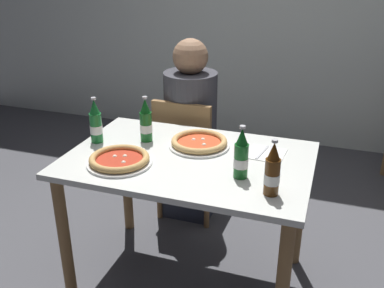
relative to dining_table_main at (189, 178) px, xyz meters
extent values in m
plane|color=#4C4C51|center=(0.00, 0.00, -0.64)|extent=(8.00, 8.00, 0.00)
cube|color=silver|center=(0.00, 2.20, 0.66)|extent=(7.00, 0.10, 2.60)
cube|color=silver|center=(0.00, 0.00, 0.10)|extent=(1.20, 0.80, 0.03)
cylinder|color=olive|center=(-0.54, -0.34, -0.28)|extent=(0.06, 0.06, 0.72)
cylinder|color=olive|center=(-0.54, 0.34, -0.28)|extent=(0.06, 0.06, 0.72)
cylinder|color=olive|center=(0.54, 0.34, -0.28)|extent=(0.06, 0.06, 0.72)
cube|color=olive|center=(-0.22, 0.68, -0.21)|extent=(0.41, 0.41, 0.04)
cube|color=olive|center=(-0.22, 0.50, 0.01)|extent=(0.38, 0.05, 0.40)
cylinder|color=olive|center=(-0.04, 0.85, -0.43)|extent=(0.04, 0.04, 0.41)
cylinder|color=olive|center=(-0.38, 0.85, -0.43)|extent=(0.04, 0.04, 0.41)
cylinder|color=olive|center=(-0.05, 0.51, -0.43)|extent=(0.04, 0.04, 0.41)
cylinder|color=olive|center=(-0.39, 0.51, -0.43)|extent=(0.04, 0.04, 0.41)
cube|color=#2D3342|center=(-0.22, 0.66, -0.41)|extent=(0.32, 0.28, 0.45)
cylinder|color=#3F3F47|center=(-0.22, 0.66, 0.09)|extent=(0.34, 0.34, 0.55)
sphere|color=#9E7556|center=(-0.22, 0.66, 0.46)|extent=(0.22, 0.22, 0.22)
cylinder|color=white|center=(0.01, 0.14, 0.12)|extent=(0.32, 0.32, 0.01)
cylinder|color=#CC4723|center=(0.01, 0.14, 0.13)|extent=(0.23, 0.23, 0.01)
torus|color=tan|center=(0.01, 0.14, 0.14)|extent=(0.29, 0.29, 0.03)
sphere|color=silver|center=(-0.03, 0.17, 0.13)|extent=(0.02, 0.02, 0.02)
sphere|color=silver|center=(0.04, 0.12, 0.13)|extent=(0.02, 0.02, 0.02)
sphere|color=silver|center=(0.01, 0.19, 0.13)|extent=(0.02, 0.02, 0.02)
cylinder|color=white|center=(-0.29, -0.18, 0.12)|extent=(0.31, 0.31, 0.01)
cylinder|color=#AD2D19|center=(-0.29, -0.18, 0.13)|extent=(0.22, 0.22, 0.01)
torus|color=tan|center=(-0.29, -0.18, 0.14)|extent=(0.29, 0.29, 0.03)
sphere|color=silver|center=(-0.33, -0.15, 0.13)|extent=(0.02, 0.02, 0.02)
sphere|color=silver|center=(-0.26, -0.20, 0.13)|extent=(0.02, 0.02, 0.02)
sphere|color=silver|center=(-0.28, -0.13, 0.13)|extent=(0.02, 0.02, 0.02)
cylinder|color=#512D0F|center=(0.44, -0.23, 0.19)|extent=(0.06, 0.06, 0.16)
cone|color=#512D0F|center=(0.44, -0.23, 0.31)|extent=(0.05, 0.05, 0.07)
cylinder|color=#B7B7BC|center=(0.44, -0.23, 0.36)|extent=(0.03, 0.03, 0.01)
cylinder|color=white|center=(0.44, -0.23, 0.19)|extent=(0.07, 0.07, 0.04)
cylinder|color=#14591E|center=(-0.28, 0.12, 0.19)|extent=(0.06, 0.06, 0.16)
cone|color=#14591E|center=(-0.28, 0.12, 0.31)|extent=(0.05, 0.05, 0.07)
cylinder|color=#B7B7BC|center=(-0.28, 0.12, 0.36)|extent=(0.03, 0.03, 0.01)
cylinder|color=white|center=(-0.28, 0.12, 0.19)|extent=(0.07, 0.07, 0.04)
cylinder|color=#196B2D|center=(-0.53, 0.02, 0.19)|extent=(0.06, 0.06, 0.16)
cone|color=#196B2D|center=(-0.53, 0.02, 0.31)|extent=(0.05, 0.05, 0.07)
cylinder|color=#B7B7BC|center=(-0.53, 0.02, 0.36)|extent=(0.03, 0.03, 0.01)
cylinder|color=white|center=(-0.53, 0.02, 0.19)|extent=(0.07, 0.07, 0.04)
cylinder|color=#14591E|center=(0.29, -0.12, 0.19)|extent=(0.06, 0.06, 0.16)
cone|color=#14591E|center=(0.29, -0.12, 0.31)|extent=(0.05, 0.05, 0.07)
cylinder|color=#B7B7BC|center=(0.29, -0.12, 0.36)|extent=(0.03, 0.03, 0.01)
cylinder|color=white|center=(0.29, -0.12, 0.19)|extent=(0.07, 0.07, 0.04)
cube|color=white|center=(0.36, 0.16, 0.12)|extent=(0.19, 0.19, 0.00)
cube|color=silver|center=(0.38, 0.16, 0.12)|extent=(0.03, 0.19, 0.00)
cube|color=silver|center=(0.34, 0.16, 0.12)|extent=(0.04, 0.17, 0.00)
camera|label=1|loc=(0.65, -1.83, 1.03)|focal=40.63mm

